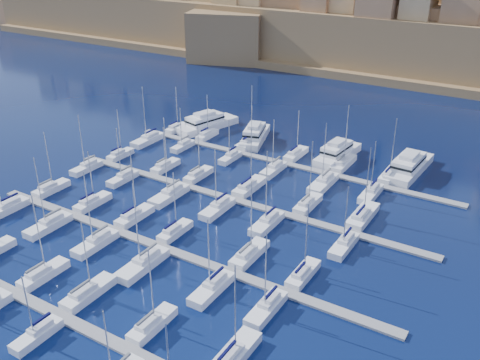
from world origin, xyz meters
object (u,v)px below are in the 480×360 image
Objects in this scene: motor_yacht_a at (206,123)px; motor_yacht_c at (337,152)px; sailboat_2 at (43,274)px; motor_yacht_b at (255,135)px; motor_yacht_d at (409,166)px; sailboat_4 at (152,324)px.

motor_yacht_c is (39.23, -1.05, -0.00)m from motor_yacht_a.
motor_yacht_c is (21.90, 70.12, 0.97)m from sailboat_2.
sailboat_2 is 0.90× the size of motor_yacht_c.
motor_yacht_d is (40.06, 1.14, -0.00)m from motor_yacht_b.
motor_yacht_b is at bearing 180.00° from motor_yacht_c.
sailboat_2 is at bearing 179.64° from sailboat_4.
motor_yacht_c is at bearing -0.00° from motor_yacht_b.
sailboat_4 is at bearing -89.32° from motor_yacht_c.
sailboat_2 reaches higher than sailboat_4.
motor_yacht_d is at bearing 77.24° from sailboat_4.
motor_yacht_a is 39.25m from motor_yacht_c.
sailboat_4 is at bearing -71.22° from motor_yacht_b.
motor_yacht_a is 56.24m from motor_yacht_d.
sailboat_2 is 1.14× the size of sailboat_4.
motor_yacht_b is 40.08m from motor_yacht_d.
motor_yacht_a is 1.16× the size of motor_yacht_c.
sailboat_4 reaches higher than motor_yacht_c.
sailboat_2 is 81.20m from motor_yacht_d.
sailboat_2 reaches higher than motor_yacht_a.
sailboat_4 is 0.68× the size of motor_yacht_a.
sailboat_4 is 81.81m from motor_yacht_a.
motor_yacht_d is (56.24, 0.09, -0.00)m from motor_yacht_a.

